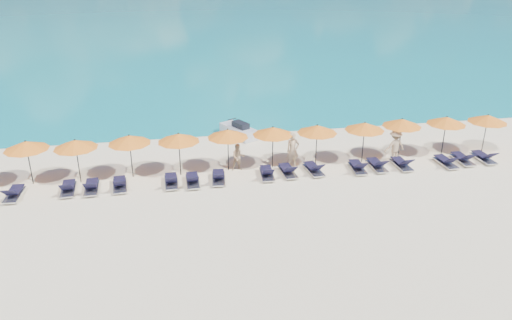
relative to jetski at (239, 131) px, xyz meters
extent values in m
plane|color=beige|center=(-0.11, -9.62, -0.39)|extent=(1400.00, 1400.00, 0.00)
cube|color=#B4B7C4|center=(-0.01, 0.02, -0.06)|extent=(2.15, 2.82, 0.61)
cube|color=black|center=(0.09, -0.17, 0.39)|extent=(1.02, 1.24, 0.39)
cylinder|color=black|center=(-0.33, 0.61, 0.55)|extent=(0.57, 0.35, 0.07)
imported|color=tan|center=(2.08, -5.18, 0.58)|extent=(0.78, 0.59, 1.93)
imported|color=tan|center=(-0.75, -4.97, 0.33)|extent=(0.71, 0.42, 1.44)
imported|color=tan|center=(7.66, -5.33, 0.51)|extent=(1.24, 0.73, 1.80)
cylinder|color=black|center=(-10.89, -4.85, 0.71)|extent=(0.05, 0.05, 2.20)
cone|color=orange|center=(-10.89, -4.85, 1.63)|extent=(2.10, 2.10, 0.42)
sphere|color=black|center=(-10.89, -4.85, 1.85)|extent=(0.08, 0.08, 0.08)
cylinder|color=black|center=(-8.62, -5.08, 0.71)|extent=(0.05, 0.05, 2.20)
cone|color=orange|center=(-8.62, -5.08, 1.63)|extent=(2.10, 2.10, 0.42)
sphere|color=black|center=(-8.62, -5.08, 1.85)|extent=(0.08, 0.08, 0.08)
cylinder|color=black|center=(-6.11, -4.88, 0.71)|extent=(0.05, 0.05, 2.20)
cone|color=orange|center=(-6.11, -4.88, 1.63)|extent=(2.10, 2.10, 0.42)
sphere|color=black|center=(-6.11, -4.88, 1.85)|extent=(0.08, 0.08, 0.08)
cylinder|color=black|center=(-3.73, -5.06, 0.71)|extent=(0.05, 0.05, 2.20)
cone|color=orange|center=(-3.73, -5.06, 1.63)|extent=(2.10, 2.10, 0.42)
sphere|color=black|center=(-3.73, -5.06, 1.85)|extent=(0.08, 0.08, 0.08)
cylinder|color=black|center=(-1.26, -4.89, 0.71)|extent=(0.05, 0.05, 2.20)
cone|color=orange|center=(-1.26, -4.89, 1.63)|extent=(2.10, 2.10, 0.42)
sphere|color=black|center=(-1.26, -4.89, 1.85)|extent=(0.08, 0.08, 0.08)
cylinder|color=black|center=(1.07, -4.92, 0.71)|extent=(0.05, 0.05, 2.20)
cone|color=orange|center=(1.07, -4.92, 1.63)|extent=(2.10, 2.10, 0.42)
sphere|color=black|center=(1.07, -4.92, 1.85)|extent=(0.08, 0.08, 0.08)
cylinder|color=black|center=(3.39, -5.03, 0.71)|extent=(0.05, 0.05, 2.20)
cone|color=orange|center=(3.39, -5.03, 1.63)|extent=(2.10, 2.10, 0.42)
sphere|color=black|center=(3.39, -5.03, 1.85)|extent=(0.08, 0.08, 0.08)
cylinder|color=black|center=(5.97, -5.07, 0.71)|extent=(0.05, 0.05, 2.20)
cone|color=orange|center=(5.97, -5.07, 1.63)|extent=(2.10, 2.10, 0.42)
sphere|color=black|center=(5.97, -5.07, 1.85)|extent=(0.08, 0.08, 0.08)
cylinder|color=black|center=(8.18, -4.82, 0.71)|extent=(0.05, 0.05, 2.20)
cone|color=orange|center=(8.18, -4.82, 1.63)|extent=(2.10, 2.10, 0.42)
sphere|color=black|center=(8.18, -4.82, 1.85)|extent=(0.08, 0.08, 0.08)
cylinder|color=black|center=(10.71, -4.93, 0.71)|extent=(0.05, 0.05, 2.20)
cone|color=orange|center=(10.71, -4.93, 1.63)|extent=(2.10, 2.10, 0.42)
sphere|color=black|center=(10.71, -4.93, 1.85)|extent=(0.08, 0.08, 0.08)
cylinder|color=black|center=(13.13, -5.00, 0.71)|extent=(0.05, 0.05, 2.20)
cone|color=orange|center=(13.13, -5.00, 1.63)|extent=(2.10, 2.10, 0.42)
sphere|color=black|center=(13.13, -5.00, 1.85)|extent=(0.08, 0.08, 0.08)
cube|color=silver|center=(-11.40, -6.27, -0.25)|extent=(0.68, 1.72, 0.06)
cube|color=black|center=(-11.39, -6.02, -0.09)|extent=(0.59, 1.12, 0.04)
cube|color=black|center=(-11.42, -6.82, 0.16)|extent=(0.57, 0.56, 0.43)
cube|color=silver|center=(-9.03, -6.13, -0.25)|extent=(0.73, 1.74, 0.06)
cube|color=black|center=(-9.05, -5.88, -0.09)|extent=(0.62, 1.13, 0.04)
cube|color=black|center=(-9.00, -6.68, 0.16)|extent=(0.58, 0.57, 0.43)
cube|color=silver|center=(-7.96, -6.16, -0.25)|extent=(0.70, 1.73, 0.06)
cube|color=black|center=(-7.98, -5.91, -0.09)|extent=(0.60, 1.12, 0.04)
cube|color=black|center=(-7.94, -6.71, 0.16)|extent=(0.57, 0.56, 0.43)
cube|color=silver|center=(-6.67, -6.13, -0.25)|extent=(0.76, 1.75, 0.06)
cube|color=black|center=(-6.69, -5.88, -0.09)|extent=(0.64, 1.14, 0.04)
cube|color=black|center=(-6.62, -6.68, 0.16)|extent=(0.59, 0.58, 0.43)
cube|color=silver|center=(-4.22, -6.18, -0.25)|extent=(0.66, 1.71, 0.06)
cube|color=black|center=(-4.23, -5.93, -0.09)|extent=(0.57, 1.11, 0.04)
cube|color=black|center=(-4.21, -6.73, 0.16)|extent=(0.56, 0.55, 0.43)
cube|color=silver|center=(-3.20, -6.28, -0.25)|extent=(0.63, 1.70, 0.06)
cube|color=black|center=(-3.20, -6.03, -0.09)|extent=(0.56, 1.10, 0.04)
cube|color=black|center=(-3.19, -6.83, 0.16)|extent=(0.55, 0.54, 0.43)
cube|color=silver|center=(-1.92, -6.17, -0.25)|extent=(0.78, 1.75, 0.06)
cube|color=black|center=(-1.89, -5.92, -0.09)|extent=(0.65, 1.15, 0.04)
cube|color=black|center=(-1.97, -6.72, 0.16)|extent=(0.60, 0.59, 0.43)
cube|color=silver|center=(0.54, -6.09, -0.25)|extent=(0.75, 1.74, 0.06)
cube|color=black|center=(0.56, -5.84, -0.09)|extent=(0.63, 1.14, 0.04)
cube|color=black|center=(0.50, -6.63, 0.16)|extent=(0.59, 0.58, 0.43)
cube|color=silver|center=(1.64, -5.99, -0.25)|extent=(0.73, 1.74, 0.06)
cube|color=black|center=(1.62, -5.74, -0.09)|extent=(0.62, 1.13, 0.04)
cube|color=black|center=(1.67, -6.54, 0.16)|extent=(0.58, 0.57, 0.43)
cube|color=silver|center=(3.00, -5.99, -0.25)|extent=(0.79, 1.75, 0.06)
cube|color=black|center=(2.98, -5.74, -0.09)|extent=(0.66, 1.15, 0.04)
cube|color=black|center=(3.06, -6.54, 0.16)|extent=(0.60, 0.59, 0.43)
cube|color=silver|center=(5.31, -6.16, -0.25)|extent=(0.75, 1.74, 0.06)
cube|color=black|center=(5.33, -5.91, -0.09)|extent=(0.64, 1.14, 0.04)
cube|color=black|center=(5.27, -6.71, 0.16)|extent=(0.59, 0.58, 0.43)
cube|color=silver|center=(6.40, -6.09, -0.25)|extent=(0.63, 1.70, 0.06)
cube|color=black|center=(6.40, -5.84, -0.09)|extent=(0.56, 1.10, 0.04)
cube|color=black|center=(6.40, -6.64, 0.16)|extent=(0.55, 0.54, 0.43)
cube|color=silver|center=(7.74, -6.16, -0.25)|extent=(0.66, 1.71, 0.06)
cube|color=black|center=(7.74, -5.91, -0.09)|extent=(0.58, 1.11, 0.04)
cube|color=black|center=(7.75, -6.71, 0.16)|extent=(0.56, 0.55, 0.43)
cube|color=silver|center=(10.18, -6.32, -0.25)|extent=(0.69, 1.73, 0.06)
cube|color=black|center=(10.17, -6.07, -0.09)|extent=(0.60, 1.12, 0.04)
cube|color=black|center=(10.20, -6.87, 0.16)|extent=(0.57, 0.56, 0.43)
cube|color=silver|center=(11.28, -6.10, -0.25)|extent=(0.64, 1.71, 0.06)
cube|color=black|center=(11.28, -5.85, -0.09)|extent=(0.57, 1.11, 0.04)
cube|color=black|center=(11.27, -6.65, 0.16)|extent=(0.56, 0.54, 0.43)
cube|color=silver|center=(12.52, -6.11, -0.25)|extent=(0.64, 1.71, 0.06)
cube|color=black|center=(12.52, -5.86, -0.09)|extent=(0.56, 1.11, 0.04)
cube|color=black|center=(12.53, -6.66, 0.16)|extent=(0.56, 0.54, 0.43)
camera|label=1|loc=(-4.02, -28.47, 10.20)|focal=35.00mm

